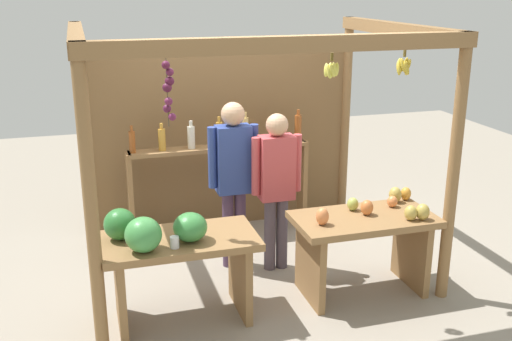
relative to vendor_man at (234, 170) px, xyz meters
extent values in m
plane|color=gray|center=(0.15, -0.03, -0.97)|extent=(12.00, 12.00, 0.00)
cylinder|color=olive|center=(-1.31, -1.10, 0.17)|extent=(0.10, 0.10, 2.28)
cylinder|color=olive|center=(1.60, -1.10, 0.17)|extent=(0.10, 0.10, 2.28)
cylinder|color=olive|center=(-1.31, 1.04, 0.17)|extent=(0.10, 0.10, 2.28)
cylinder|color=olive|center=(1.60, 1.04, 0.17)|extent=(0.10, 0.10, 2.28)
cube|color=olive|center=(0.15, -1.10, 1.26)|extent=(3.01, 0.12, 0.12)
cube|color=olive|center=(-1.31, -0.03, 1.26)|extent=(0.12, 2.24, 0.12)
cube|color=olive|center=(1.60, -0.03, 1.26)|extent=(0.12, 2.24, 0.12)
cube|color=brown|center=(0.15, 1.06, 0.06)|extent=(2.91, 0.04, 2.06)
cylinder|color=brown|center=(1.17, -0.93, 1.15)|extent=(0.02, 0.02, 0.06)
ellipsoid|color=gold|center=(1.20, -0.93, 1.05)|extent=(0.04, 0.08, 0.12)
ellipsoid|color=gold|center=(1.19, -0.92, 1.05)|extent=(0.05, 0.06, 0.12)
ellipsoid|color=gold|center=(1.17, -0.90, 1.03)|extent=(0.08, 0.04, 0.12)
ellipsoid|color=gold|center=(1.14, -0.90, 1.05)|extent=(0.05, 0.05, 0.12)
ellipsoid|color=gold|center=(1.12, -0.93, 1.03)|extent=(0.04, 0.07, 0.12)
ellipsoid|color=gold|center=(1.15, -0.95, 1.05)|extent=(0.06, 0.06, 0.12)
ellipsoid|color=gold|center=(1.17, -0.97, 1.03)|extent=(0.07, 0.04, 0.12)
ellipsoid|color=gold|center=(1.18, -0.95, 1.03)|extent=(0.05, 0.05, 0.12)
cylinder|color=brown|center=(0.51, -1.01, 1.15)|extent=(0.02, 0.02, 0.06)
ellipsoid|color=#D1CC4C|center=(0.55, -1.02, 1.05)|extent=(0.04, 0.06, 0.11)
ellipsoid|color=#D1CC4C|center=(0.53, -0.99, 1.03)|extent=(0.06, 0.05, 0.12)
ellipsoid|color=#D1CC4C|center=(0.51, -0.98, 1.05)|extent=(0.07, 0.04, 0.11)
ellipsoid|color=#D1CC4C|center=(0.48, -1.00, 1.05)|extent=(0.05, 0.07, 0.12)
ellipsoid|color=#D1CC4C|center=(0.48, -1.02, 1.04)|extent=(0.05, 0.07, 0.12)
ellipsoid|color=#D1CC4C|center=(0.51, -1.04, 1.05)|extent=(0.07, 0.04, 0.11)
ellipsoid|color=#D1CC4C|center=(0.53, -1.03, 1.06)|extent=(0.07, 0.06, 0.12)
cylinder|color=#4C422D|center=(-0.68, -0.71, 0.90)|extent=(0.01, 0.01, 0.55)
sphere|color=#47142D|center=(-0.69, -0.74, 1.10)|extent=(0.06, 0.06, 0.06)
sphere|color=#511938|center=(-0.66, -0.72, 1.04)|extent=(0.06, 0.06, 0.06)
sphere|color=#47142D|center=(-0.66, -0.70, 0.97)|extent=(0.07, 0.07, 0.07)
sphere|color=#47142D|center=(-0.68, -0.70, 0.92)|extent=(0.07, 0.07, 0.07)
sphere|color=#601E42|center=(-0.68, -0.72, 0.82)|extent=(0.06, 0.06, 0.06)
sphere|color=#511938|center=(-0.69, -0.69, 0.76)|extent=(0.06, 0.06, 0.06)
sphere|color=#601E42|center=(-0.66, -0.74, 0.70)|extent=(0.06, 0.06, 0.06)
cube|color=olive|center=(-0.65, -0.84, -0.28)|extent=(1.22, 0.64, 0.06)
cube|color=olive|center=(-1.14, -0.84, -0.64)|extent=(0.06, 0.58, 0.66)
cube|color=olive|center=(-0.16, -0.84, -0.64)|extent=(0.06, 0.58, 0.66)
ellipsoid|color=#429347|center=(-0.95, -1.01, -0.11)|extent=(0.33, 0.33, 0.27)
ellipsoid|color=#2D7533|center=(-1.10, -0.73, -0.12)|extent=(0.33, 0.33, 0.25)
ellipsoid|color=#38843D|center=(-0.58, -0.92, -0.13)|extent=(0.27, 0.27, 0.23)
cylinder|color=white|center=(-0.72, -1.02, -0.20)|extent=(0.07, 0.07, 0.09)
cube|color=olive|center=(0.95, -0.84, -0.28)|extent=(1.22, 0.64, 0.06)
cube|color=olive|center=(0.46, -0.84, -0.64)|extent=(0.06, 0.58, 0.66)
cube|color=olive|center=(1.44, -0.84, -0.64)|extent=(0.06, 0.58, 0.66)
ellipsoid|color=#E07F47|center=(1.28, -0.70, -0.19)|extent=(0.11, 0.11, 0.10)
ellipsoid|color=#A8B24C|center=(0.91, -0.68, -0.19)|extent=(0.11, 0.11, 0.12)
ellipsoid|color=#B79E47|center=(1.37, -0.60, -0.17)|extent=(0.16, 0.16, 0.14)
ellipsoid|color=#E07F47|center=(0.52, -0.91, -0.17)|extent=(0.14, 0.14, 0.15)
ellipsoid|color=#B79E47|center=(1.38, -1.04, -0.18)|extent=(0.16, 0.16, 0.14)
ellipsoid|color=#B79E47|center=(1.28, -1.03, -0.18)|extent=(0.12, 0.12, 0.13)
ellipsoid|color=#CC7038|center=(0.98, -0.81, -0.18)|extent=(0.11, 0.11, 0.14)
ellipsoid|color=gold|center=(1.49, -0.57, -0.19)|extent=(0.10, 0.10, 0.12)
cube|color=olive|center=(-0.91, 0.77, -0.47)|extent=(0.05, 0.20, 1.00)
cube|color=olive|center=(0.99, 0.77, -0.47)|extent=(0.05, 0.20, 1.00)
cube|color=olive|center=(0.04, 0.77, 0.01)|extent=(1.89, 0.22, 0.04)
cylinder|color=#994C1E|center=(-0.85, 0.77, 0.14)|extent=(0.06, 0.06, 0.22)
cylinder|color=#994C1E|center=(-0.85, 0.77, 0.28)|extent=(0.03, 0.03, 0.06)
cylinder|color=gold|center=(-0.55, 0.77, 0.14)|extent=(0.08, 0.08, 0.22)
cylinder|color=gold|center=(-0.55, 0.77, 0.29)|extent=(0.03, 0.03, 0.06)
cylinder|color=silver|center=(-0.25, 0.77, 0.15)|extent=(0.08, 0.08, 0.23)
cylinder|color=silver|center=(-0.25, 0.77, 0.29)|extent=(0.03, 0.03, 0.06)
cylinder|color=gold|center=(0.05, 0.77, 0.16)|extent=(0.07, 0.07, 0.26)
cylinder|color=gold|center=(0.05, 0.77, 0.32)|extent=(0.03, 0.03, 0.06)
cylinder|color=#D8B266|center=(0.33, 0.77, 0.18)|extent=(0.07, 0.07, 0.29)
cylinder|color=#D8B266|center=(0.33, 0.77, 0.35)|extent=(0.03, 0.03, 0.06)
cylinder|color=gold|center=(0.64, 0.77, 0.15)|extent=(0.08, 0.08, 0.23)
cylinder|color=gold|center=(0.64, 0.77, 0.30)|extent=(0.03, 0.03, 0.06)
cylinder|color=#994C1E|center=(0.92, 0.77, 0.17)|extent=(0.08, 0.08, 0.28)
cylinder|color=#994C1E|center=(0.92, 0.77, 0.34)|extent=(0.03, 0.03, 0.06)
cylinder|color=#49324C|center=(-0.06, 0.00, -0.59)|extent=(0.11, 0.11, 0.76)
cylinder|color=#49324C|center=(0.06, 0.00, -0.59)|extent=(0.11, 0.11, 0.76)
cube|color=#2D428C|center=(0.00, 0.00, 0.11)|extent=(0.32, 0.19, 0.64)
cylinder|color=#2D428C|center=(-0.20, 0.00, 0.14)|extent=(0.08, 0.08, 0.57)
cylinder|color=#2D428C|center=(0.20, 0.00, 0.14)|extent=(0.08, 0.08, 0.57)
sphere|color=tan|center=(0.00, 0.00, 0.54)|extent=(0.22, 0.22, 0.22)
cylinder|color=#514653|center=(0.31, -0.18, -0.61)|extent=(0.11, 0.11, 0.71)
cylinder|color=#514653|center=(0.43, -0.18, -0.61)|extent=(0.11, 0.11, 0.71)
cube|color=#BF474C|center=(0.37, -0.18, 0.05)|extent=(0.32, 0.19, 0.60)
cylinder|color=#BF474C|center=(0.17, -0.18, 0.08)|extent=(0.08, 0.08, 0.54)
cylinder|color=#BF474C|center=(0.57, -0.18, 0.08)|extent=(0.08, 0.08, 0.54)
sphere|color=tan|center=(0.37, -0.18, 0.45)|extent=(0.21, 0.21, 0.21)
camera|label=1|loc=(-1.31, -5.19, 1.67)|focal=42.15mm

